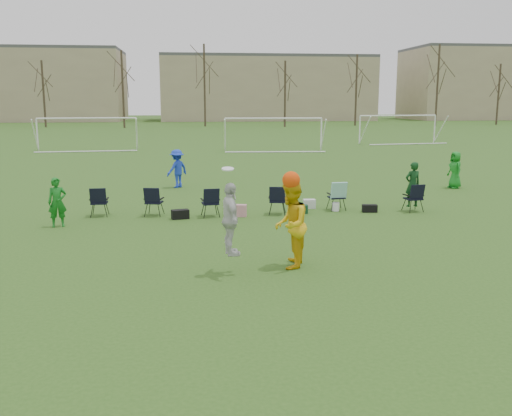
{
  "coord_description": "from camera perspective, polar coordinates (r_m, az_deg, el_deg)",
  "views": [
    {
      "loc": [
        -2.34,
        -10.87,
        3.82
      ],
      "look_at": [
        -0.78,
        2.48,
        1.25
      ],
      "focal_mm": 40.0,
      "sensor_mm": 36.0,
      "label": 1
    }
  ],
  "objects": [
    {
      "name": "fielder_green_far",
      "position": [
        26.29,
        19.29,
        3.62
      ],
      "size": [
        0.63,
        0.85,
        1.6
      ],
      "primitive_type": "imported",
      "rotation": [
        0.0,
        0.0,
        -1.41
      ],
      "color": "#167E20",
      "rests_on": "ground"
    },
    {
      "name": "fielder_blue",
      "position": [
        25.2,
        -7.9,
        3.92
      ],
      "size": [
        1.21,
        1.19,
        1.67
      ],
      "primitive_type": "imported",
      "rotation": [
        0.0,
        0.0,
        3.9
      ],
      "color": "blue",
      "rests_on": "ground"
    },
    {
      "name": "tree_line",
      "position": [
        80.77,
        -4.95,
        11.7
      ],
      "size": [
        110.28,
        3.28,
        11.4
      ],
      "color": "#382B21",
      "rests_on": "ground"
    },
    {
      "name": "goal_mid",
      "position": [
        43.38,
        1.75,
        8.32
      ],
      "size": [
        7.4,
        0.63,
        2.46
      ],
      "rotation": [
        0.0,
        0.0,
        -0.07
      ],
      "color": "white",
      "rests_on": "ground"
    },
    {
      "name": "building_row",
      "position": [
        107.27,
        -1.87,
        11.99
      ],
      "size": [
        126.0,
        16.0,
        13.0
      ],
      "color": "tan",
      "rests_on": "ground"
    },
    {
      "name": "ground",
      "position": [
        11.76,
        5.22,
        -8.18
      ],
      "size": [
        260.0,
        260.0,
        0.0
      ],
      "primitive_type": "plane",
      "color": "#2D531A",
      "rests_on": "ground"
    },
    {
      "name": "fielder_green_near",
      "position": [
        18.26,
        -19.25,
        0.55
      ],
      "size": [
        0.63,
        0.5,
        1.51
      ],
      "primitive_type": "imported",
      "rotation": [
        0.0,
        0.0,
        0.28
      ],
      "color": "#136C1B",
      "rests_on": "ground"
    },
    {
      "name": "goal_right",
      "position": [
        52.23,
        14.04,
        8.44
      ],
      "size": [
        7.35,
        1.14,
        2.46
      ],
      "rotation": [
        0.0,
        0.0,
        0.14
      ],
      "color": "white",
      "rests_on": "ground"
    },
    {
      "name": "center_contest",
      "position": [
        12.85,
        1.83,
        -1.4
      ],
      "size": [
        2.17,
        1.42,
        2.38
      ],
      "color": "silver",
      "rests_on": "ground"
    },
    {
      "name": "sideline_setup",
      "position": [
        19.3,
        1.79,
        0.95
      ],
      "size": [
        11.3,
        1.66,
        1.71
      ],
      "color": "#0F3A17",
      "rests_on": "ground"
    },
    {
      "name": "goal_left",
      "position": [
        45.56,
        -16.52,
        8.01
      ],
      "size": [
        7.39,
        0.76,
        2.46
      ],
      "rotation": [
        0.0,
        0.0,
        0.09
      ],
      "color": "white",
      "rests_on": "ground"
    }
  ]
}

